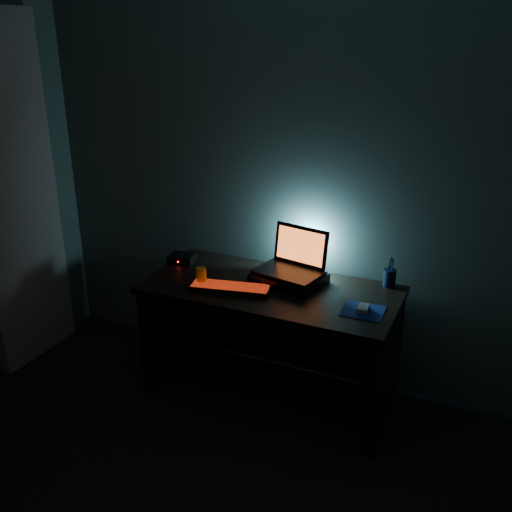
{
  "coord_description": "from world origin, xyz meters",
  "views": [
    {
      "loc": [
        1.18,
        -1.2,
        2.16
      ],
      "look_at": [
        -0.07,
        1.57,
        0.95
      ],
      "focal_mm": 40.0,
      "sensor_mm": 36.0,
      "label": 1
    }
  ],
  "objects_px": {
    "laptop": "(294,262)",
    "juice_glass": "(201,277)",
    "keyboard": "(230,288)",
    "router": "(182,258)",
    "pen_cup": "(390,278)",
    "mouse": "(363,308)"
  },
  "relations": [
    {
      "from": "laptop",
      "to": "juice_glass",
      "type": "bearing_deg",
      "value": -136.71
    },
    {
      "from": "laptop",
      "to": "juice_glass",
      "type": "relative_size",
      "value": 4.01
    },
    {
      "from": "keyboard",
      "to": "router",
      "type": "distance_m",
      "value": 0.54
    },
    {
      "from": "keyboard",
      "to": "pen_cup",
      "type": "relative_size",
      "value": 4.72
    },
    {
      "from": "mouse",
      "to": "laptop",
      "type": "bearing_deg",
      "value": 152.23
    },
    {
      "from": "pen_cup",
      "to": "router",
      "type": "xyz_separation_m",
      "value": [
        -1.31,
        -0.18,
        -0.03
      ]
    },
    {
      "from": "laptop",
      "to": "router",
      "type": "xyz_separation_m",
      "value": [
        -0.76,
        -0.03,
        -0.09
      ]
    },
    {
      "from": "mouse",
      "to": "router",
      "type": "distance_m",
      "value": 1.27
    },
    {
      "from": "mouse",
      "to": "router",
      "type": "height_order",
      "value": "router"
    },
    {
      "from": "laptop",
      "to": "mouse",
      "type": "bearing_deg",
      "value": -14.2
    },
    {
      "from": "mouse",
      "to": "router",
      "type": "xyz_separation_m",
      "value": [
        -1.26,
        0.2,
        0.01
      ]
    },
    {
      "from": "laptop",
      "to": "mouse",
      "type": "relative_size",
      "value": 4.64
    },
    {
      "from": "keyboard",
      "to": "router",
      "type": "bearing_deg",
      "value": 140.35
    },
    {
      "from": "keyboard",
      "to": "pen_cup",
      "type": "xyz_separation_m",
      "value": [
        0.83,
        0.43,
        0.04
      ]
    },
    {
      "from": "router",
      "to": "mouse",
      "type": "bearing_deg",
      "value": -18.9
    },
    {
      "from": "keyboard",
      "to": "router",
      "type": "xyz_separation_m",
      "value": [
        -0.48,
        0.25,
        0.01
      ]
    },
    {
      "from": "keyboard",
      "to": "juice_glass",
      "type": "xyz_separation_m",
      "value": [
        -0.19,
        -0.01,
        0.04
      ]
    },
    {
      "from": "keyboard",
      "to": "laptop",
      "type": "bearing_deg",
      "value": 33.46
    },
    {
      "from": "mouse",
      "to": "pen_cup",
      "type": "height_order",
      "value": "pen_cup"
    },
    {
      "from": "pen_cup",
      "to": "juice_glass",
      "type": "height_order",
      "value": "same"
    },
    {
      "from": "pen_cup",
      "to": "router",
      "type": "bearing_deg",
      "value": -172.13
    },
    {
      "from": "laptop",
      "to": "keyboard",
      "type": "xyz_separation_m",
      "value": [
        -0.28,
        -0.29,
        -0.11
      ]
    }
  ]
}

